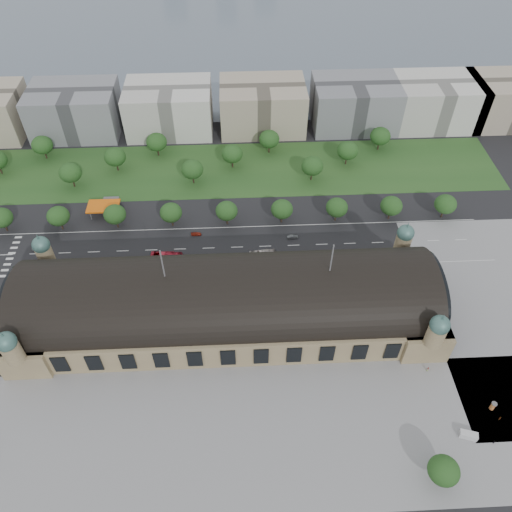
{
  "coord_description": "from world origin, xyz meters",
  "views": [
    {
      "loc": [
        5.01,
        -111.11,
        148.73
      ],
      "look_at": [
        11.13,
        18.96,
        14.0
      ],
      "focal_mm": 35.0,
      "sensor_mm": 36.0,
      "label": 1
    }
  ],
  "objects_px": {
    "parked_car_6": "(117,280)",
    "bus_east": "(325,255)",
    "pedestrian_0": "(428,369)",
    "pedestrian_4": "(494,442)",
    "traffic_car_1": "(38,249)",
    "traffic_car_3": "(196,234)",
    "traffic_car_4": "(254,263)",
    "parked_car_1": "(88,281)",
    "pedestrian_1": "(500,418)",
    "parked_car_3": "(67,275)",
    "bus_west": "(167,257)",
    "bus_mid": "(263,254)",
    "parked_car_2": "(96,281)",
    "parked_car_5": "(180,275)",
    "traffic_car_5": "(293,237)",
    "traffic_car_2": "(101,260)",
    "petrol_station": "(108,204)",
    "parked_car_0": "(24,284)",
    "parked_car_4": "(160,276)",
    "advertising_column": "(493,406)",
    "van_south": "(467,435)"
  },
  "relations": [
    {
      "from": "pedestrian_0",
      "to": "pedestrian_4",
      "type": "relative_size",
      "value": 1.19
    },
    {
      "from": "parked_car_6",
      "to": "pedestrian_1",
      "type": "height_order",
      "value": "pedestrian_1"
    },
    {
      "from": "pedestrian_4",
      "to": "van_south",
      "type": "bearing_deg",
      "value": -74.18
    },
    {
      "from": "traffic_car_5",
      "to": "traffic_car_2",
      "type": "bearing_deg",
      "value": 93.05
    },
    {
      "from": "traffic_car_5",
      "to": "bus_west",
      "type": "relative_size",
      "value": 0.35
    },
    {
      "from": "van_south",
      "to": "parked_car_2",
      "type": "bearing_deg",
      "value": 168.38
    },
    {
      "from": "bus_west",
      "to": "bus_east",
      "type": "relative_size",
      "value": 1.21
    },
    {
      "from": "bus_mid",
      "to": "bus_east",
      "type": "xyz_separation_m",
      "value": [
        25.45,
        -1.62,
        -0.03
      ]
    },
    {
      "from": "traffic_car_3",
      "to": "parked_car_5",
      "type": "height_order",
      "value": "parked_car_5"
    },
    {
      "from": "parked_car_1",
      "to": "advertising_column",
      "type": "height_order",
      "value": "advertising_column"
    },
    {
      "from": "pedestrian_1",
      "to": "parked_car_1",
      "type": "bearing_deg",
      "value": 84.93
    },
    {
      "from": "parked_car_0",
      "to": "pedestrian_4",
      "type": "bearing_deg",
      "value": 29.71
    },
    {
      "from": "advertising_column",
      "to": "pedestrian_4",
      "type": "relative_size",
      "value": 2.02
    },
    {
      "from": "traffic_car_1",
      "to": "bus_east",
      "type": "xyz_separation_m",
      "value": [
        119.56,
        -9.99,
        0.78
      ]
    },
    {
      "from": "parked_car_6",
      "to": "traffic_car_5",
      "type": "bearing_deg",
      "value": 83.38
    },
    {
      "from": "traffic_car_2",
      "to": "pedestrian_1",
      "type": "xyz_separation_m",
      "value": [
        136.87,
        -75.52,
        0.27
      ]
    },
    {
      "from": "petrol_station",
      "to": "parked_car_6",
      "type": "bearing_deg",
      "value": -77.19
    },
    {
      "from": "traffic_car_1",
      "to": "bus_mid",
      "type": "height_order",
      "value": "bus_mid"
    },
    {
      "from": "parked_car_1",
      "to": "parked_car_2",
      "type": "xyz_separation_m",
      "value": [
        3.32,
        0.0,
        0.07
      ]
    },
    {
      "from": "parked_car_6",
      "to": "petrol_station",
      "type": "bearing_deg",
      "value": 169.61
    },
    {
      "from": "parked_car_0",
      "to": "parked_car_1",
      "type": "relative_size",
      "value": 0.78
    },
    {
      "from": "traffic_car_4",
      "to": "parked_car_6",
      "type": "distance_m",
      "value": 55.04
    },
    {
      "from": "traffic_car_4",
      "to": "parked_car_1",
      "type": "distance_m",
      "value": 66.27
    },
    {
      "from": "traffic_car_2",
      "to": "parked_car_2",
      "type": "distance_m",
      "value": 11.66
    },
    {
      "from": "petrol_station",
      "to": "pedestrian_0",
      "type": "relative_size",
      "value": 7.17
    },
    {
      "from": "bus_east",
      "to": "parked_car_5",
      "type": "bearing_deg",
      "value": 94.13
    },
    {
      "from": "parked_car_3",
      "to": "pedestrian_4",
      "type": "relative_size",
      "value": 2.72
    },
    {
      "from": "parked_car_1",
      "to": "bus_west",
      "type": "xyz_separation_m",
      "value": [
        30.21,
        11.0,
        1.14
      ]
    },
    {
      "from": "petrol_station",
      "to": "advertising_column",
      "type": "xyz_separation_m",
      "value": [
        137.76,
        -104.28,
        -1.23
      ]
    },
    {
      "from": "parked_car_4",
      "to": "pedestrian_4",
      "type": "relative_size",
      "value": 2.61
    },
    {
      "from": "parked_car_4",
      "to": "advertising_column",
      "type": "distance_m",
      "value": 126.75
    },
    {
      "from": "parked_car_2",
      "to": "parked_car_1",
      "type": "bearing_deg",
      "value": -115.97
    },
    {
      "from": "traffic_car_2",
      "to": "traffic_car_3",
      "type": "height_order",
      "value": "traffic_car_2"
    },
    {
      "from": "traffic_car_2",
      "to": "parked_car_1",
      "type": "height_order",
      "value": "parked_car_1"
    },
    {
      "from": "parked_car_2",
      "to": "bus_east",
      "type": "height_order",
      "value": "bus_east"
    },
    {
      "from": "bus_mid",
      "to": "traffic_car_1",
      "type": "bearing_deg",
      "value": 79.87
    },
    {
      "from": "pedestrian_0",
      "to": "pedestrian_4",
      "type": "height_order",
      "value": "pedestrian_0"
    },
    {
      "from": "petrol_station",
      "to": "pedestrian_1",
      "type": "distance_m",
      "value": 175.89
    },
    {
      "from": "petrol_station",
      "to": "van_south",
      "type": "distance_m",
      "value": 169.78
    },
    {
      "from": "traffic_car_2",
      "to": "pedestrian_1",
      "type": "bearing_deg",
      "value": 65.94
    },
    {
      "from": "traffic_car_3",
      "to": "pedestrian_4",
      "type": "distance_m",
      "value": 134.39
    },
    {
      "from": "traffic_car_4",
      "to": "parked_car_1",
      "type": "height_order",
      "value": "traffic_car_4"
    },
    {
      "from": "traffic_car_2",
      "to": "parked_car_4",
      "type": "xyz_separation_m",
      "value": [
        25.01,
        -10.32,
        0.04
      ]
    },
    {
      "from": "parked_car_3",
      "to": "bus_east",
      "type": "relative_size",
      "value": 0.41
    },
    {
      "from": "parked_car_1",
      "to": "bus_west",
      "type": "relative_size",
      "value": 0.39
    },
    {
      "from": "parked_car_0",
      "to": "pedestrian_0",
      "type": "bearing_deg",
      "value": 36.52
    },
    {
      "from": "pedestrian_1",
      "to": "bus_mid",
      "type": "bearing_deg",
      "value": 62.64
    },
    {
      "from": "parked_car_6",
      "to": "bus_east",
      "type": "bearing_deg",
      "value": 73.18
    },
    {
      "from": "traffic_car_2",
      "to": "advertising_column",
      "type": "xyz_separation_m",
      "value": [
        135.93,
        -71.66,
        1.05
      ]
    },
    {
      "from": "parked_car_1",
      "to": "parked_car_3",
      "type": "xyz_separation_m",
      "value": [
        -9.13,
        4.0,
        0.05
      ]
    }
  ]
}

